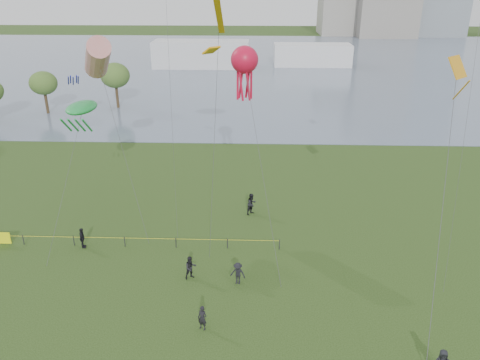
{
  "coord_description": "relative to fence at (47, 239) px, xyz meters",
  "views": [
    {
      "loc": [
        0.92,
        -15.9,
        19.21
      ],
      "look_at": [
        0.0,
        10.0,
        8.0
      ],
      "focal_mm": 35.0,
      "sensor_mm": 36.0,
      "label": 1
    }
  ],
  "objects": [
    {
      "name": "lake",
      "position": [
        15.27,
        84.86,
        -0.53
      ],
      "size": [
        400.0,
        120.0,
        0.08
      ],
      "primitive_type": "cube",
      "color": "slate",
      "rests_on": "ground_plane"
    },
    {
      "name": "pavilion_left",
      "position": [
        3.27,
        79.86,
        2.45
      ],
      "size": [
        22.0,
        8.0,
        6.0
      ],
      "primitive_type": "cube",
      "color": "silver",
      "rests_on": "ground_plane"
    },
    {
      "name": "pavilion_right",
      "position": [
        29.27,
        82.86,
        1.95
      ],
      "size": [
        18.0,
        7.0,
        5.0
      ],
      "primitive_type": "cube",
      "color": "silver",
      "rests_on": "ground_plane"
    },
    {
      "name": "fence",
      "position": [
        0.0,
        0.0,
        0.0
      ],
      "size": [
        24.07,
        0.07,
        1.05
      ],
      "color": "black",
      "rests_on": "ground_plane"
    },
    {
      "name": "spectator_a",
      "position": [
        11.81,
        -3.99,
        0.3
      ],
      "size": [
        1.04,
        0.97,
        1.71
      ],
      "primitive_type": "imported",
      "rotation": [
        0.0,
        0.0,
        0.51
      ],
      "color": "black",
      "rests_on": "ground_plane"
    },
    {
      "name": "spectator_b",
      "position": [
        15.09,
        -4.49,
        0.26
      ],
      "size": [
        1.17,
        0.85,
        1.62
      ],
      "primitive_type": "imported",
      "rotation": [
        0.0,
        0.0,
        -0.25
      ],
      "color": "black",
      "rests_on": "ground_plane"
    },
    {
      "name": "spectator_c",
      "position": [
        2.93,
        -0.27,
        0.28
      ],
      "size": [
        0.58,
        1.04,
        1.68
      ],
      "primitive_type": "imported",
      "rotation": [
        0.0,
        0.0,
        1.75
      ],
      "color": "black",
      "rests_on": "ground_plane"
    },
    {
      "name": "spectator_f",
      "position": [
        13.18,
        -9.08,
        0.24
      ],
      "size": [
        0.68,
        0.58,
        1.58
      ],
      "primitive_type": "imported",
      "rotation": [
        0.0,
        0.0,
        -0.42
      ],
      "color": "black",
      "rests_on": "ground_plane"
    },
    {
      "name": "spectator_g",
      "position": [
        15.91,
        5.84,
        0.42
      ],
      "size": [
        1.19,
        1.19,
        1.94
      ],
      "primitive_type": "imported",
      "rotation": [
        0.0,
        0.0,
        0.79
      ],
      "color": "black",
      "rests_on": "ground_plane"
    },
    {
      "name": "kite_windsock",
      "position": [
        2.99,
        7.96,
        12.59
      ],
      "size": [
        7.34,
        10.12,
        15.13
      ],
      "rotation": [
        0.0,
        0.0,
        0.27
      ],
      "color": "#3F3F42"
    },
    {
      "name": "kite_creature",
      "position": [
        2.26,
        4.93,
        9.15
      ],
      "size": [
        2.26,
        9.9,
        10.13
      ],
      "rotation": [
        0.0,
        0.0,
        -0.17
      ],
      "color": "#3F3F42"
    },
    {
      "name": "kite_octopus",
      "position": [
        15.29,
        3.36,
        13.14
      ],
      "size": [
        3.77,
        9.2,
        14.81
      ],
      "rotation": [
        0.0,
        0.0,
        0.38
      ],
      "color": "#3F3F42"
    },
    {
      "name": "kite_delta",
      "position": [
        26.35,
        -7.02,
        13.4
      ],
      "size": [
        5.1,
        14.46,
        15.53
      ],
      "rotation": [
        0.0,
        0.0,
        -0.39
      ],
      "color": "#3F3F42"
    }
  ]
}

